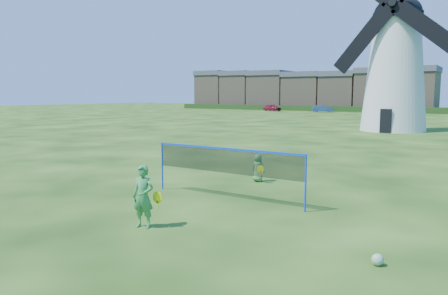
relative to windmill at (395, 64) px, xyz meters
name	(u,v)px	position (x,y,z in m)	size (l,w,h in m)	color
ground	(209,198)	(0.61, -28.17, -5.62)	(220.00, 220.00, 0.00)	black
windmill	(395,64)	(0.00, 0.00, 0.00)	(10.97, 5.34, 15.79)	white
badminton_net	(226,162)	(1.12, -28.03, -4.48)	(5.05, 0.05, 1.55)	blue
player_girl	(143,197)	(0.97, -31.36, -4.87)	(0.72, 0.46, 1.48)	#3B9349
player_boy	(258,168)	(0.66, -25.20, -5.12)	(0.61, 0.40, 0.99)	#55A34F
play_ball	(378,260)	(6.14, -30.69, -5.51)	(0.22, 0.22, 0.22)	green
terraced_houses	(301,90)	(-26.94, 43.83, -1.62)	(49.83, 8.40, 8.37)	gray
hedge	(316,108)	(-21.39, 37.83, -5.12)	(62.00, 0.80, 1.00)	#193814
car_left	(272,108)	(-28.75, 34.23, -4.98)	(1.50, 3.72, 1.27)	maroon
car_right	(323,109)	(-18.76, 34.20, -4.99)	(1.33, 3.80, 1.25)	navy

